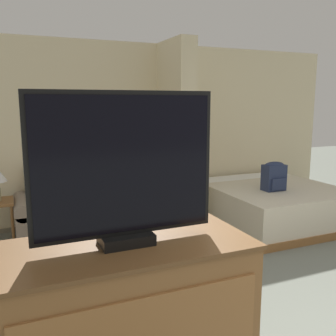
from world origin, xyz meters
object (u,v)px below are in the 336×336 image
Objects in this scene: coffee_table at (122,227)px; bed at (270,203)px; tv at (125,170)px; couch at (94,208)px; backpack at (274,176)px.

bed is (2.42, 0.48, -0.10)m from coffee_table.
tv reaches higher than coffee_table.
couch is 1.07m from coffee_table.
couch is at bearing 80.73° from tv.
coffee_table is (0.08, -1.07, 0.05)m from couch.
backpack is (2.34, -0.84, 0.42)m from couch.
coffee_table is at bearing -85.82° from couch.
couch is 3.57m from tv.
bed reaches higher than coffee_table.
tv is (-0.55, -3.35, 1.13)m from couch.
coffee_table is at bearing -168.74° from bed.
bed is (2.49, -0.59, -0.05)m from couch.
tv is at bearing -139.00° from backpack.
bed is (3.04, 2.76, -1.18)m from tv.
backpack reaches higher than couch.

